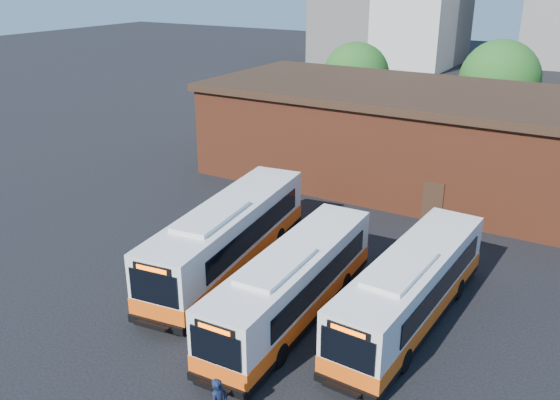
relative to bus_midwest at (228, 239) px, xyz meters
The scene contains 7 objects.
ground 5.13m from the bus_midwest, 41.92° to the right, with size 220.00×220.00×0.00m, color black.
bus_midwest is the anchor object (origin of this frame).
bus_mideast 5.27m from the bus_midwest, 24.55° to the right, with size 2.87×11.67×3.15m.
bus_east 9.08m from the bus_midwest, ahead, with size 2.91×11.70×3.16m.
depot_building 17.21m from the bus_midwest, 77.75° to the left, with size 28.60×12.60×6.40m.
tree_west 29.60m from the bus_midwest, 102.49° to the left, with size 6.00×6.00×7.65m.
tree_mid 31.45m from the bus_midwest, 79.61° to the left, with size 6.56×6.56×8.36m.
Camera 1 is at (11.69, -17.49, 13.61)m, focal length 38.00 mm.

